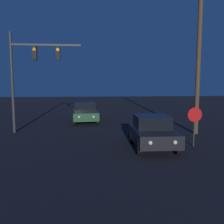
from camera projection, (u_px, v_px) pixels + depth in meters
The scene contains 5 objects.
car_near at pixel (152, 132), 12.61m from camera, with size 2.11×3.96×1.64m.
car_far at pixel (85, 113), 20.61m from camera, with size 2.20×4.00×1.64m.
traffic_signal_mast at pixel (29, 67), 16.20m from camera, with size 4.56×0.30×6.51m.
stop_sign at pixel (195, 119), 12.81m from camera, with size 0.75×0.07×2.04m.
utility_pole at pixel (199, 54), 15.63m from camera, with size 1.66×0.28×9.82m.
Camera 1 is at (-1.45, -0.22, 3.29)m, focal length 40.00 mm.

